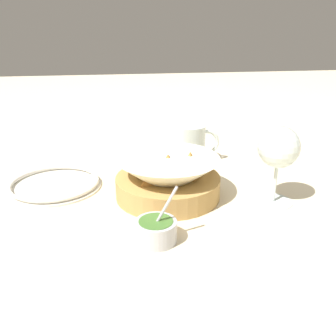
{
  "coord_description": "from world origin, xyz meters",
  "views": [
    {
      "loc": [
        -0.09,
        -0.72,
        0.35
      ],
      "look_at": [
        0.02,
        -0.0,
        0.07
      ],
      "focal_mm": 40.0,
      "sensor_mm": 36.0,
      "label": 1
    }
  ],
  "objects": [
    {
      "name": "beer_mug",
      "position": [
        0.11,
        0.2,
        0.05
      ],
      "size": [
        0.12,
        0.08,
        0.1
      ],
      "color": "silver",
      "rests_on": "ground_plane"
    },
    {
      "name": "sauce_cup",
      "position": [
        -0.02,
        -0.17,
        0.02
      ],
      "size": [
        0.07,
        0.07,
        0.1
      ],
      "color": "#B7B7BC",
      "rests_on": "ground_plane"
    },
    {
      "name": "side_plate",
      "position": [
        -0.23,
        0.08,
        0.01
      ],
      "size": [
        0.21,
        0.21,
        0.01
      ],
      "color": "silver",
      "rests_on": "ground_plane"
    },
    {
      "name": "ground_plane",
      "position": [
        0.0,
        0.0,
        0.0
      ],
      "size": [
        4.0,
        4.0,
        0.0
      ],
      "primitive_type": "plane",
      "color": "beige"
    },
    {
      "name": "food_basket",
      "position": [
        0.02,
        0.0,
        0.04
      ],
      "size": [
        0.22,
        0.22,
        0.1
      ],
      "color": "#B2894C",
      "rests_on": "ground_plane"
    },
    {
      "name": "wine_glass",
      "position": [
        0.24,
        -0.06,
        0.11
      ],
      "size": [
        0.08,
        0.08,
        0.16
      ],
      "color": "silver",
      "rests_on": "ground_plane"
    }
  ]
}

